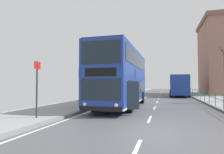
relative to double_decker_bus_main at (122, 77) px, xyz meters
The scene contains 5 objects.
ground 8.03m from the double_decker_bus_main, 76.57° to the right, with size 15.80×140.00×0.20m.
double_decker_bus_main is the anchor object (origin of this frame).
background_bus_far_lane 17.13m from the double_decker_bus_main, 72.07° to the left, with size 2.79×10.80×3.01m.
pedestrian_railing_far_kerb 8.46m from the double_decker_bus_main, 33.43° to the left, with size 0.05×23.28×1.01m.
bus_stop_sign_near 7.29m from the double_decker_bus_main, 112.27° to the right, with size 0.08×0.44×2.74m.
Camera 1 is at (0.76, -7.38, 1.75)m, focal length 31.04 mm.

